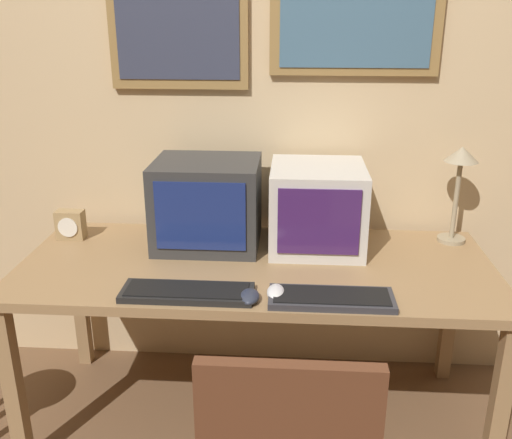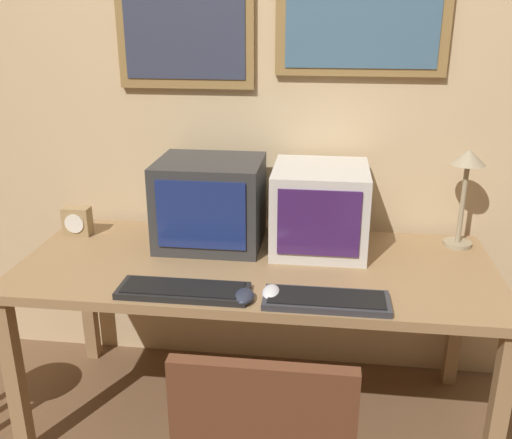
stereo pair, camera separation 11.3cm
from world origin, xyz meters
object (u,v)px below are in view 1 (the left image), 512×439
Objects in this scene: monitor_right at (317,207)px; mouse_far_corner at (251,297)px; keyboard_side at (331,298)px; mouse_near_keyboard at (276,292)px; keyboard_main at (187,292)px; desk_lamp at (460,171)px; monitor_left at (207,203)px; desk_clock at (71,225)px.

monitor_right is 0.57m from mouse_far_corner.
keyboard_side is 0.18m from mouse_near_keyboard.
desk_lamp reaches higher than keyboard_main.
monitor_right is 3.52× the size of mouse_near_keyboard.
mouse_near_keyboard reaches higher than keyboard_main.
monitor_left is 1.02m from desk_lamp.
keyboard_side is 3.39× the size of desk_clock.
monitor_left is 3.76× the size of mouse_near_keyboard.
monitor_left is at bearing 123.19° from mouse_near_keyboard.
monitor_right is 0.87× the size of keyboard_main.
desk_lamp is (0.57, 0.09, 0.13)m from monitor_right.
desk_lamp is at bearing 37.53° from mouse_near_keyboard.
desk_clock is at bearing 179.48° from monitor_right.
mouse_near_keyboard is (-0.18, 0.02, 0.01)m from keyboard_side.
keyboard_side is (0.48, -0.01, 0.00)m from keyboard_main.
monitor_left reaches higher than keyboard_main.
monitor_right reaches higher than mouse_near_keyboard.
desk_lamp is (0.71, 0.55, 0.28)m from mouse_near_keyboard.
keyboard_main is 1.08× the size of keyboard_side.
mouse_near_keyboard is at bearing -56.81° from monitor_left.
keyboard_main is at bearing -39.44° from desk_clock.
desk_clock is (-0.88, 0.47, 0.04)m from mouse_near_keyboard.
monitor_right is (0.44, 0.01, -0.01)m from monitor_left.
mouse_near_keyboard is 1.00m from desk_clock.
desk_lamp is at bearing 28.85° from keyboard_main.
monitor_left reaches higher than keyboard_side.
keyboard_side is at bearing 3.68° from mouse_far_corner.
desk_lamp reaches higher than desk_clock.
monitor_left is at bearing -174.51° from desk_lamp.
desk_lamp reaches higher than mouse_near_keyboard.
mouse_far_corner is (0.21, -0.49, -0.16)m from monitor_left.
monitor_left reaches higher than mouse_near_keyboard.
desk_clock is at bearing 147.70° from mouse_far_corner.
mouse_near_keyboard and mouse_far_corner have the same top height.
monitor_right is 0.66m from keyboard_main.
monitor_right is at bearing -171.13° from desk_lamp.
mouse_near_keyboard is (0.29, -0.45, -0.16)m from monitor_left.
desk_clock is 1.61m from desk_lamp.
mouse_near_keyboard is at bearing 174.19° from keyboard_side.
keyboard_main is 0.30m from mouse_near_keyboard.
monitor_right is at bearing 65.22° from mouse_far_corner.
monitor_left is 1.01× the size of keyboard_side.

